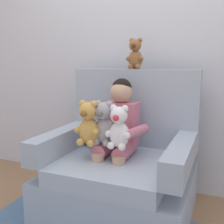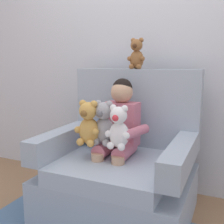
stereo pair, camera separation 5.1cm
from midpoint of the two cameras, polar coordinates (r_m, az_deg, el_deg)
ground_plane at (r=2.26m, az=0.65°, el=-20.73°), size 8.00×8.00×0.00m
back_wall at (r=2.56m, az=6.35°, el=13.24°), size 6.00×0.10×2.60m
armchair at (r=2.15m, az=1.22°, el=-12.18°), size 1.06×0.89×1.11m
seated_child at (r=2.07m, az=0.56°, el=-3.24°), size 0.45×0.39×0.82m
plush_grey at (r=1.97m, az=-2.53°, el=-2.55°), size 0.19×0.16×0.32m
plush_honey at (r=1.96m, az=-5.76°, el=-2.58°), size 0.19×0.16×0.33m
plush_white at (r=1.88m, az=0.69°, el=-3.41°), size 0.18×0.15×0.31m
plush_brown_on_backrest at (r=2.28m, az=4.32°, el=11.92°), size 0.15×0.12×0.25m
throw_pillow at (r=2.28m, az=-4.14°, el=-4.90°), size 0.28×0.17×0.26m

